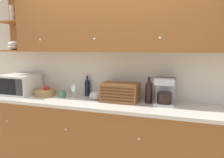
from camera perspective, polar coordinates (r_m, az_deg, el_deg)
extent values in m
cube|color=beige|center=(2.99, 1.54, 2.12)|extent=(5.94, 0.06, 2.60)
cube|color=#935628|center=(2.89, -0.62, -15.54)|extent=(3.54, 0.63, 0.90)
cube|color=silver|center=(2.72, -0.75, -6.53)|extent=(3.56, 0.66, 0.04)
sphere|color=white|center=(3.25, -25.74, -9.92)|extent=(0.03, 0.03, 0.03)
sphere|color=white|center=(2.73, -11.99, -12.71)|extent=(0.03, 0.03, 0.03)
sphere|color=white|center=(2.42, 7.03, -15.31)|extent=(0.03, 0.03, 0.03)
cube|color=silver|center=(2.96, 1.33, 1.13)|extent=(3.54, 0.01, 0.62)
cube|color=#935628|center=(2.76, 4.65, 16.27)|extent=(3.12, 0.34, 0.88)
cube|color=#935628|center=(3.74, -22.77, 13.47)|extent=(0.42, 0.02, 0.88)
cube|color=#935628|center=(3.60, -24.12, 6.74)|extent=(0.42, 0.34, 0.02)
cube|color=#935628|center=(3.62, -24.50, 13.30)|extent=(0.42, 0.34, 0.02)
sphere|color=white|center=(3.08, -18.22, 9.73)|extent=(0.03, 0.03, 0.03)
sphere|color=white|center=(2.69, -4.59, 10.42)|extent=(0.03, 0.03, 0.03)
sphere|color=white|center=(2.49, 12.45, 10.47)|extent=(0.03, 0.03, 0.03)
ellipsoid|color=silver|center=(3.60, -24.16, 7.55)|extent=(0.18, 0.18, 0.08)
ellipsoid|color=silver|center=(3.60, -24.21, 8.33)|extent=(0.18, 0.18, 0.08)
cylinder|color=silver|center=(3.63, -24.54, 14.02)|extent=(0.07, 0.07, 0.08)
cylinder|color=silver|center=(3.64, -24.61, 15.25)|extent=(0.07, 0.07, 0.08)
cylinder|color=silver|center=(3.65, -24.69, 16.48)|extent=(0.07, 0.07, 0.08)
cube|color=silver|center=(3.47, -23.03, -1.31)|extent=(0.50, 0.41, 0.28)
cube|color=black|center=(3.36, -26.13, -1.78)|extent=(0.35, 0.01, 0.23)
cube|color=#2D2D33|center=(3.20, -23.15, -2.06)|extent=(0.11, 0.01, 0.23)
cylinder|color=#A87F4C|center=(3.24, -17.09, -3.37)|extent=(0.29, 0.29, 0.09)
sphere|color=red|center=(3.19, -16.85, -2.29)|extent=(0.08, 0.08, 0.08)
cylinder|color=#4C845B|center=(3.07, -12.93, -3.87)|extent=(0.09, 0.09, 0.09)
torus|color=#4C845B|center=(3.04, -12.11, -3.92)|extent=(0.01, 0.06, 0.06)
cylinder|color=silver|center=(3.00, -9.87, -4.83)|extent=(0.07, 0.07, 0.01)
cylinder|color=silver|center=(3.00, -9.88, -4.09)|extent=(0.01, 0.01, 0.07)
ellipsoid|color=silver|center=(2.98, -9.92, -2.41)|extent=(0.08, 0.08, 0.10)
cylinder|color=black|center=(3.10, -6.46, -2.58)|extent=(0.07, 0.07, 0.20)
sphere|color=black|center=(3.08, -6.49, -0.79)|extent=(0.07, 0.07, 0.07)
cylinder|color=black|center=(3.07, -6.50, 0.23)|extent=(0.03, 0.03, 0.07)
ellipsoid|color=silver|center=(2.92, -4.18, -4.72)|extent=(0.19, 0.19, 0.04)
ellipsoid|color=silver|center=(2.91, -4.19, -4.25)|extent=(0.18, 0.18, 0.04)
ellipsoid|color=silver|center=(2.91, -4.19, -3.77)|extent=(0.17, 0.17, 0.04)
cube|color=brown|center=(2.74, 2.12, -3.49)|extent=(0.46, 0.27, 0.24)
cube|color=#4B2C16|center=(2.62, 1.22, -5.69)|extent=(0.42, 0.01, 0.02)
cube|color=#4B2C16|center=(2.61, 1.22, -4.88)|extent=(0.42, 0.01, 0.02)
cube|color=#4B2C16|center=(2.61, 1.22, -4.07)|extent=(0.42, 0.01, 0.02)
cube|color=#4B2C16|center=(2.60, 1.23, -3.25)|extent=(0.42, 0.01, 0.02)
cube|color=#4B2C16|center=(2.59, 1.23, -2.43)|extent=(0.42, 0.01, 0.02)
cylinder|color=black|center=(2.70, 9.56, -3.93)|extent=(0.09, 0.09, 0.22)
sphere|color=black|center=(2.68, 9.62, -1.62)|extent=(0.09, 0.09, 0.09)
cylinder|color=black|center=(2.67, 9.65, -0.25)|extent=(0.03, 0.03, 0.08)
cube|color=#B7B7BC|center=(2.65, 13.49, -6.37)|extent=(0.23, 0.23, 0.03)
cylinder|color=black|center=(2.62, 13.51, -4.78)|extent=(0.17, 0.17, 0.13)
cube|color=#B7B7BC|center=(2.71, 13.76, -2.94)|extent=(0.23, 0.05, 0.32)
cube|color=#B7B7BC|center=(2.60, 13.68, -0.58)|extent=(0.23, 0.23, 0.07)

